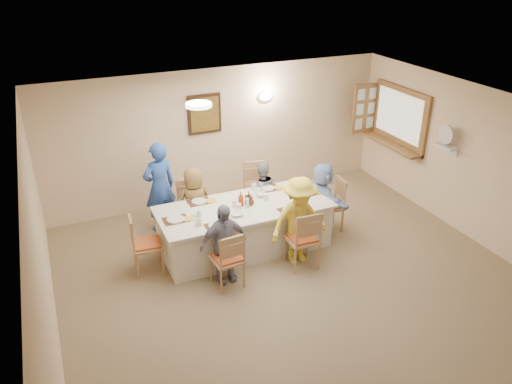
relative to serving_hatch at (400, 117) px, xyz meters
name	(u,v)px	position (x,y,z in m)	size (l,w,h in m)	color
ground	(310,298)	(-3.21, -2.40, -1.50)	(7.00, 7.00, 0.00)	#997F5E
room_walls	(315,201)	(-3.21, -2.40, 0.01)	(7.00, 7.00, 7.00)	beige
wall_picture	(204,114)	(-3.51, 1.06, 0.20)	(0.62, 0.05, 0.72)	black
wall_sconce	(266,96)	(-2.31, 1.04, 0.40)	(0.26, 0.09, 0.18)	white
ceiling_light	(199,105)	(-4.21, -0.90, 0.97)	(0.36, 0.36, 0.05)	white
serving_hatch	(400,117)	(0.00, 0.00, 0.00)	(0.06, 1.50, 1.15)	olive
hatch_sill	(391,144)	(-0.12, 0.00, -0.53)	(0.30, 1.50, 0.05)	olive
shutter_door	(365,108)	(-0.26, 0.76, 0.00)	(0.55, 0.04, 1.00)	olive
fan_shelf	(447,146)	(-0.08, -1.35, -0.10)	(0.22, 0.36, 0.03)	white
desk_fan	(447,138)	(-0.11, -1.35, 0.05)	(0.30, 0.30, 0.28)	#A5A5A8
dining_table	(245,227)	(-3.54, -0.84, -1.12)	(2.71, 1.15, 0.76)	silver
chair_back_left	(193,208)	(-4.14, -0.04, -1.04)	(0.44, 0.44, 0.93)	tan
chair_back_right	(258,193)	(-2.94, -0.04, -0.98)	(0.50, 0.50, 1.03)	tan
chair_front_left	(227,258)	(-4.14, -1.64, -1.05)	(0.43, 0.43, 0.90)	tan
chair_front_right	(302,237)	(-2.94, -1.64, -1.01)	(0.47, 0.47, 0.98)	tan
chair_left_end	(147,243)	(-5.09, -0.84, -1.03)	(0.45, 0.45, 0.93)	tan
chair_right_end	(329,204)	(-1.99, -0.84, -1.04)	(0.45, 0.45, 0.93)	tan
diner_back_left	(195,203)	(-4.14, -0.16, -0.88)	(0.62, 0.42, 1.24)	brown
diner_back_right	(261,193)	(-2.94, -0.16, -0.93)	(0.57, 0.46, 1.14)	#8D929E
diner_front_left	(224,244)	(-4.14, -1.52, -0.89)	(0.74, 0.35, 1.23)	#9091A9
diner_front_right	(299,221)	(-2.94, -1.52, -0.79)	(0.92, 0.54, 1.41)	yellow
diner_right_end	(323,198)	(-2.12, -0.84, -0.88)	(0.40, 1.16, 1.24)	#9BB5E6
caregiver	(160,187)	(-4.59, 0.31, -0.71)	(0.64, 0.49, 1.57)	blue
placemat_fl	(217,226)	(-4.14, -1.26, -0.74)	(0.34, 0.25, 0.01)	#472B19
plate_fl	(217,225)	(-4.14, -1.26, -0.73)	(0.25, 0.25, 0.02)	white
napkin_fl	(230,225)	(-3.96, -1.31, -0.73)	(0.14, 0.14, 0.01)	gold
placemat_fr	(291,210)	(-2.94, -1.26, -0.74)	(0.37, 0.27, 0.01)	#472B19
plate_fr	(291,210)	(-2.94, -1.26, -0.73)	(0.26, 0.26, 0.02)	white
napkin_fr	(303,209)	(-2.76, -1.31, -0.73)	(0.13, 0.13, 0.01)	gold
placemat_bl	(199,202)	(-4.14, -0.42, -0.74)	(0.36, 0.27, 0.01)	#472B19
plate_bl	(199,201)	(-4.14, -0.42, -0.73)	(0.24, 0.24, 0.02)	white
napkin_bl	(211,201)	(-3.96, -0.47, -0.73)	(0.15, 0.15, 0.01)	gold
placemat_br	(268,188)	(-2.94, -0.42, -0.74)	(0.37, 0.28, 0.01)	#472B19
plate_br	(268,188)	(-2.94, -0.42, -0.73)	(0.22, 0.22, 0.01)	white
napkin_br	(279,187)	(-2.76, -0.47, -0.73)	(0.15, 0.15, 0.01)	gold
placemat_le	(176,220)	(-4.64, -0.84, -0.74)	(0.36, 0.27, 0.01)	#472B19
plate_le	(175,219)	(-4.64, -0.84, -0.73)	(0.26, 0.26, 0.02)	white
napkin_le	(188,218)	(-4.46, -0.89, -0.73)	(0.14, 0.14, 0.01)	gold
placemat_re	(307,193)	(-2.42, -0.84, -0.74)	(0.34, 0.25, 0.01)	#472B19
plate_re	(307,193)	(-2.42, -0.84, -0.73)	(0.25, 0.25, 0.02)	white
napkin_re	(319,192)	(-2.24, -0.89, -0.73)	(0.15, 0.15, 0.01)	gold
teacup_a	(199,223)	(-4.37, -1.13, -0.70)	(0.11, 0.11, 0.08)	white
teacup_b	(254,186)	(-3.15, -0.32, -0.70)	(0.10, 0.10, 0.09)	white
bowl_a	(237,214)	(-3.76, -1.07, -0.72)	(0.21, 0.21, 0.05)	white
bowl_b	(261,194)	(-3.16, -0.61, -0.71)	(0.21, 0.21, 0.06)	white
condiment_ketchup	(241,199)	(-3.58, -0.80, -0.62)	(0.11, 0.11, 0.23)	#B9350F
condiment_brown	(249,198)	(-3.45, -0.80, -0.63)	(0.10, 0.10, 0.21)	#452512
condiment_malt	(251,201)	(-3.43, -0.83, -0.67)	(0.11, 0.11, 0.14)	#452512
drinking_glass	(234,203)	(-3.69, -0.79, -0.68)	(0.07, 0.07, 0.11)	silver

